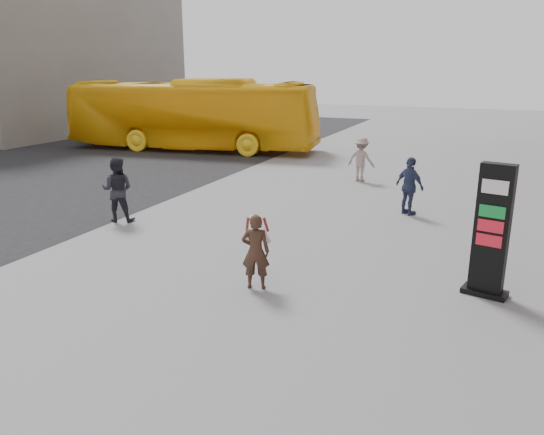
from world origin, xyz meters
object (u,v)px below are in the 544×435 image
at_px(info_pylon, 492,231).
at_px(pedestrian_c, 410,186).
at_px(pedestrian_b, 361,159).
at_px(pedestrian_a, 117,190).
at_px(bus, 192,115).
at_px(woman, 256,251).

relative_size(info_pylon, pedestrian_c, 1.50).
bearing_deg(pedestrian_b, pedestrian_a, 70.03).
relative_size(pedestrian_a, pedestrian_b, 1.09).
relative_size(pedestrian_a, pedestrian_c, 1.06).
bearing_deg(bus, pedestrian_c, -131.99).
bearing_deg(woman, bus, -73.26).
relative_size(woman, pedestrian_c, 0.89).
bearing_deg(pedestrian_c, pedestrian_a, 61.42).
height_order(bus, pedestrian_a, bus).
relative_size(info_pylon, pedestrian_a, 1.41).
height_order(pedestrian_b, pedestrian_c, pedestrian_c).
distance_m(woman, pedestrian_a, 6.23).
xyz_separation_m(bus, pedestrian_c, (12.52, -8.46, -0.96)).
bearing_deg(info_pylon, bus, 150.03).
xyz_separation_m(pedestrian_b, pedestrian_c, (2.48, -4.18, 0.02)).
bearing_deg(bus, info_pylon, -140.73).
distance_m(woman, pedestrian_c, 6.98).
xyz_separation_m(info_pylon, pedestrian_c, (-2.32, 5.28, -0.43)).
bearing_deg(woman, pedestrian_b, -105.23).
xyz_separation_m(pedestrian_a, pedestrian_b, (5.01, 8.11, -0.08)).
distance_m(woman, bus, 18.54).
bearing_deg(info_pylon, pedestrian_b, 129.75).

